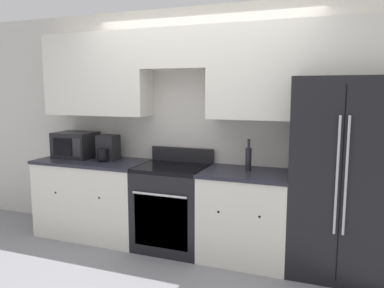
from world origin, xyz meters
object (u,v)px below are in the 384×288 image
oven_range (173,206)px  bottle (248,158)px  microwave (76,145)px  refrigerator (340,177)px

oven_range → bottle: size_ratio=3.33×
microwave → bottle: 2.11m
refrigerator → bottle: 0.87m
oven_range → bottle: bearing=5.1°
microwave → bottle: size_ratio=1.45×
microwave → oven_range: bearing=-3.6°
microwave → bottle: (2.11, -0.01, -0.03)m
refrigerator → microwave: refrigerator is taller
microwave → bottle: bearing=-0.3°
refrigerator → microwave: 2.98m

